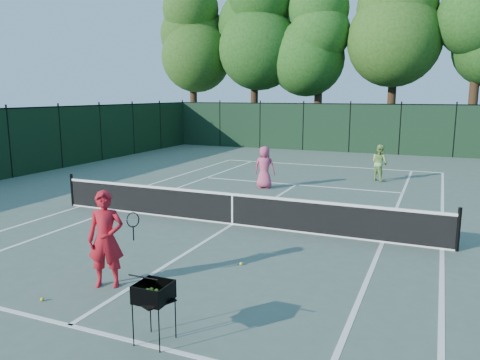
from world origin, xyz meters
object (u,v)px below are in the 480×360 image
at_px(loose_ball_near_cart, 42,299).
at_px(loose_ball_midcourt, 241,264).
at_px(coach, 106,239).
at_px(ball_hopper, 154,293).
at_px(player_pink, 265,167).
at_px(player_green, 380,163).

height_order(loose_ball_near_cart, loose_ball_midcourt, same).
bearing_deg(coach, loose_ball_midcourt, 22.11).
xyz_separation_m(loose_ball_near_cart, loose_ball_midcourt, (2.58, 3.04, 0.00)).
xyz_separation_m(coach, ball_hopper, (1.99, -1.41, -0.15)).
bearing_deg(player_pink, loose_ball_midcourt, 103.46).
xyz_separation_m(player_pink, ball_hopper, (2.52, -11.54, -0.04)).
relative_size(player_green, ball_hopper, 1.65).
distance_m(ball_hopper, loose_ball_near_cart, 2.77).
bearing_deg(ball_hopper, loose_ball_near_cart, -164.39).
distance_m(player_pink, ball_hopper, 11.81).
relative_size(ball_hopper, loose_ball_near_cart, 13.73).
height_order(coach, player_pink, coach).
xyz_separation_m(coach, player_pink, (-0.53, 10.13, -0.11)).
distance_m(player_pink, player_green, 5.21).
bearing_deg(ball_hopper, coach, 168.70).
relative_size(coach, ball_hopper, 2.01).
bearing_deg(player_green, player_pink, 79.73).
relative_size(player_pink, ball_hopper, 1.77).
height_order(player_pink, loose_ball_midcourt, player_pink).
distance_m(coach, player_pink, 10.15).
bearing_deg(loose_ball_near_cart, loose_ball_midcourt, 49.74).
bearing_deg(ball_hopper, player_pink, 126.23).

